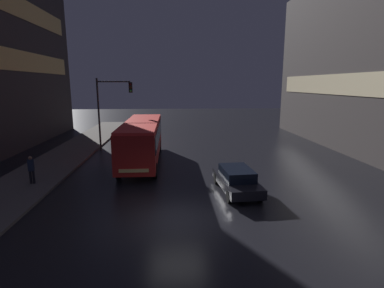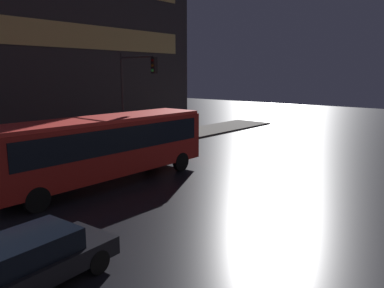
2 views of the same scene
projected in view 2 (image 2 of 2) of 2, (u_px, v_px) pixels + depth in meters
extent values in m
cube|color=#56514C|center=(38.00, 161.00, 21.93)|extent=(4.00, 48.00, 0.15)
cube|color=#383333|center=(49.00, 12.00, 31.09)|extent=(10.00, 23.48, 20.37)
cube|color=#EAC66B|center=(85.00, 37.00, 28.36)|extent=(0.24, 19.96, 1.80)
cube|color=#AD1E19|center=(105.00, 147.00, 17.46)|extent=(2.53, 10.85, 2.44)
cube|color=black|center=(105.00, 137.00, 17.38)|extent=(2.58, 9.99, 1.10)
cube|color=red|center=(104.00, 119.00, 17.22)|extent=(2.48, 10.64, 0.16)
cylinder|color=black|center=(37.00, 200.00, 13.96)|extent=(0.25, 1.00, 1.00)
cylinder|color=black|center=(9.00, 188.00, 15.41)|extent=(0.25, 1.00, 1.00)
cylinder|color=black|center=(181.00, 162.00, 19.99)|extent=(0.25, 1.00, 1.00)
cylinder|color=black|center=(151.00, 156.00, 21.44)|extent=(0.25, 1.00, 1.00)
cube|color=black|center=(26.00, 268.00, 8.96)|extent=(2.13, 4.53, 0.50)
cube|color=black|center=(24.00, 248.00, 8.87)|extent=(1.71, 2.53, 0.55)
cylinder|color=black|center=(98.00, 262.00, 9.73)|extent=(0.25, 0.65, 0.64)
cylinder|color=black|center=(60.00, 245.00, 10.67)|extent=(0.25, 0.65, 0.64)
cylinder|color=#2D2D2D|center=(123.00, 105.00, 23.27)|extent=(0.16, 0.16, 6.40)
cylinder|color=#2D2D2D|center=(137.00, 57.00, 21.82)|extent=(2.87, 0.12, 0.12)
cube|color=black|center=(154.00, 65.00, 21.00)|extent=(0.30, 0.24, 0.90)
sphere|color=#390706|center=(152.00, 60.00, 20.84)|extent=(0.18, 0.18, 0.18)
sphere|color=#3B2B07|center=(152.00, 65.00, 20.89)|extent=(0.18, 0.18, 0.18)
sphere|color=green|center=(152.00, 70.00, 20.94)|extent=(0.18, 0.18, 0.18)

